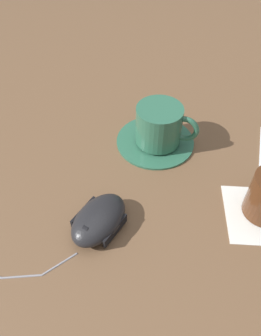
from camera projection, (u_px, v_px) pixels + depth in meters
name	position (u px, v px, depth m)	size (l,w,h in m)	color
ground_plane	(193.00, 186.00, 0.57)	(3.00, 3.00, 0.00)	brown
saucer	(155.00, 140.00, 0.64)	(0.15, 0.15, 0.01)	#2D664C
coffee_cup	(160.00, 125.00, 0.61)	(0.09, 0.12, 0.07)	#2D664C
computer_mouse	(99.00, 219.00, 0.50)	(0.11, 0.08, 0.04)	black
napkin_under_glass	(261.00, 215.00, 0.53)	(0.11, 0.11, 0.00)	silver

